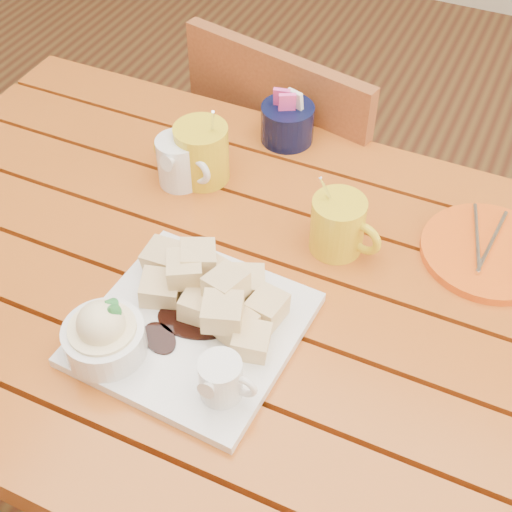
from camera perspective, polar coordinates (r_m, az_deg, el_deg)
The scene contains 9 objects.
ground at distance 1.67m, azimuth -1.56°, elevation -19.23°, with size 5.00×5.00×0.00m, color #562A18.
table at distance 1.12m, azimuth -2.21°, elevation -5.38°, with size 1.20×0.79×0.75m.
dessert_plate at distance 0.94m, azimuth -6.32°, elevation -5.21°, with size 0.28×0.28×0.11m.
coffee_mug_left at distance 1.17m, azimuth -4.50°, elevation 8.30°, with size 0.12×0.09×0.15m.
coffee_mug_right at distance 1.05m, azimuth 6.67°, elevation 2.48°, with size 0.11×0.08×0.13m.
cream_pitcher at distance 1.16m, azimuth -6.12°, elevation 7.57°, with size 0.10×0.09×0.09m.
sugar_caddy at distance 1.26m, azimuth 2.53°, elevation 10.65°, with size 0.09×0.09×0.10m.
orange_saucer at distance 1.11m, azimuth 18.19°, elevation 0.29°, with size 0.20×0.20×0.02m.
chair_far at distance 1.60m, azimuth 3.62°, elevation 5.70°, with size 0.48×0.48×0.86m.
Camera 1 is at (0.33, -0.61, 1.52)m, focal length 50.00 mm.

